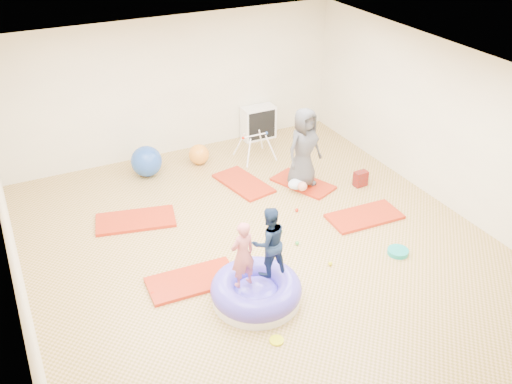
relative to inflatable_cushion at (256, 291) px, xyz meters
name	(u,v)px	position (x,y,z in m)	size (l,w,h in m)	color
room	(265,172)	(0.64, 1.00, 1.24)	(7.01, 8.01, 2.81)	tan
gym_mat_front_left	(192,281)	(-0.66, 0.76, -0.13)	(1.29, 0.65, 0.05)	#B1200E
gym_mat_mid_left	(136,220)	(-0.95, 2.69, -0.13)	(1.32, 0.66, 0.05)	#B1200E
gym_mat_center_back	(243,183)	(1.24, 3.04, -0.13)	(1.23, 0.62, 0.05)	#B1200E
gym_mat_right	(364,216)	(2.61, 1.06, -0.13)	(1.26, 0.63, 0.05)	#B1200E
gym_mat_rear_right	(303,183)	(2.25, 2.54, -0.13)	(1.16, 0.58, 0.05)	#B1200E
inflatable_cushion	(256,291)	(0.00, 0.00, 0.00)	(1.27, 1.27, 0.40)	white
child_pink	(243,252)	(-0.18, 0.03, 0.71)	(0.36, 0.24, 1.00)	#CC6468
child_navy	(269,239)	(0.24, 0.10, 0.74)	(0.51, 0.40, 1.05)	#162849
adult_caregiver	(304,148)	(2.20, 2.48, 0.65)	(0.74, 0.48, 1.51)	#434448
infant	(299,184)	(2.04, 2.34, 0.01)	(0.38, 0.38, 0.22)	#CDE1F9
ball_pit_balls	(268,252)	(0.65, 0.87, -0.12)	(3.00, 1.61, 0.07)	red
exercise_ball_blue	(146,161)	(-0.27, 4.21, 0.14)	(0.60, 0.60, 0.60)	#2049A3
exercise_ball_orange	(199,154)	(0.81, 4.22, 0.05)	(0.41, 0.41, 0.41)	orange
infant_play_gym	(255,143)	(1.91, 3.91, 0.21)	(0.71, 0.67, 0.54)	white
cube_shelf	(259,123)	(2.44, 4.79, 0.21)	(0.73, 0.36, 0.73)	white
balance_disc	(398,252)	(2.46, -0.02, -0.12)	(0.33, 0.33, 0.07)	#129189
backpack	(361,179)	(3.20, 2.03, -0.01)	(0.25, 0.16, 0.29)	#A50A01
yellow_toy	(277,340)	(-0.12, -0.83, -0.14)	(0.19, 0.19, 0.03)	#E2E60D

